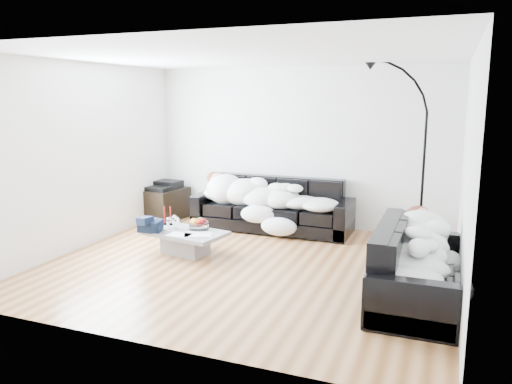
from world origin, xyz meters
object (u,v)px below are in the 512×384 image
(wine_glass_c, at_px, (177,224))
(shoes, at_px, (384,307))
(sleeper_right, at_px, (419,242))
(wine_glass_a, at_px, (174,222))
(candle_left, at_px, (165,216))
(sofa_right, at_px, (418,263))
(fruit_bowl, at_px, (199,224))
(candle_right, at_px, (171,216))
(coffee_table, at_px, (185,242))
(wine_glass_b, at_px, (169,223))
(sofa_back, at_px, (272,205))
(stereo, at_px, (165,185))
(floor_lamp, at_px, (424,165))
(sleeper_back, at_px, (271,192))
(av_cabinet, at_px, (166,204))

(wine_glass_c, distance_m, shoes, 3.09)
(sleeper_right, distance_m, wine_glass_a, 3.32)
(wine_glass_a, distance_m, candle_left, 0.26)
(sofa_right, distance_m, fruit_bowl, 2.98)
(candle_right, bearing_deg, coffee_table, -32.78)
(coffee_table, distance_m, wine_glass_c, 0.28)
(wine_glass_b, bearing_deg, sofa_right, -8.69)
(sofa_back, height_order, wine_glass_c, sofa_back)
(wine_glass_b, xyz_separation_m, candle_left, (-0.18, 0.18, 0.05))
(fruit_bowl, height_order, candle_left, candle_left)
(sofa_back, height_order, fruit_bowl, sofa_back)
(wine_glass_a, xyz_separation_m, stereo, (-1.10, 1.57, 0.19))
(wine_glass_b, bearing_deg, shoes, -17.85)
(coffee_table, relative_size, candle_right, 4.17)
(floor_lamp, bearing_deg, wine_glass_c, -138.38)
(sofa_back, bearing_deg, sleeper_back, -90.00)
(wine_glass_c, bearing_deg, sofa_right, -8.88)
(coffee_table, bearing_deg, candle_left, 154.80)
(sleeper_back, relative_size, candle_right, 8.15)
(sofa_back, relative_size, coffee_table, 2.31)
(candle_left, bearing_deg, floor_lamp, 22.58)
(sofa_right, height_order, stereo, sofa_right)
(wine_glass_b, xyz_separation_m, shoes, (3.05, -0.98, -0.35))
(shoes, height_order, stereo, stereo)
(candle_left, relative_size, shoes, 0.61)
(sleeper_back, bearing_deg, stereo, 177.86)
(sofa_back, distance_m, av_cabinet, 2.00)
(shoes, bearing_deg, candle_left, 164.95)
(sofa_right, height_order, wine_glass_a, sofa_right)
(sofa_right, xyz_separation_m, coffee_table, (-3.05, 0.48, -0.24))
(candle_right, relative_size, floor_lamp, 0.11)
(sleeper_right, distance_m, coffee_table, 3.13)
(wine_glass_b, bearing_deg, av_cabinet, 122.74)
(fruit_bowl, xyz_separation_m, floor_lamp, (2.82, 1.47, 0.77))
(fruit_bowl, relative_size, floor_lamp, 0.12)
(wine_glass_c, bearing_deg, fruit_bowl, 26.37)
(candle_right, height_order, av_cabinet, candle_right)
(sofa_back, relative_size, shoes, 5.78)
(sofa_back, height_order, sleeper_back, sleeper_back)
(av_cabinet, relative_size, stereo, 1.78)
(wine_glass_a, relative_size, floor_lamp, 0.08)
(sleeper_right, distance_m, stereo, 4.86)
(sleeper_back, bearing_deg, fruit_bowl, -111.06)
(av_cabinet, bearing_deg, coffee_table, -43.79)
(wine_glass_c, bearing_deg, candle_right, 136.78)
(wine_glass_c, distance_m, av_cabinet, 2.02)
(candle_left, xyz_separation_m, av_cabinet, (-0.87, 1.45, -0.18))
(floor_lamp, bearing_deg, sleeper_right, -73.25)
(candle_right, height_order, floor_lamp, floor_lamp)
(fruit_bowl, xyz_separation_m, wine_glass_a, (-0.35, -0.06, 0.01))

